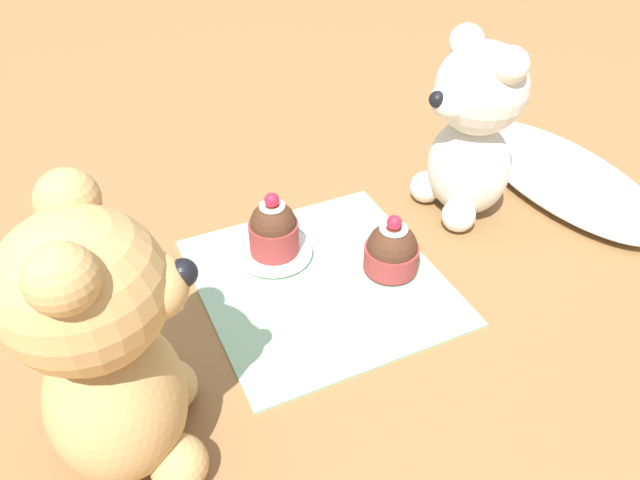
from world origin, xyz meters
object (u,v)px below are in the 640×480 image
teddy_bear_tan (107,350)px  cupcake_near_cream_bear (392,251)px  saucer_plate (275,252)px  cupcake_near_tan_bear (273,229)px  teddy_bear_cream (472,130)px

teddy_bear_tan → cupcake_near_cream_bear: teddy_bear_tan is taller
saucer_plate → cupcake_near_tan_bear: 0.03m
saucer_plate → cupcake_near_tan_bear: cupcake_near_tan_bear is taller
cupcake_near_cream_bear → cupcake_near_tan_bear: 0.13m
teddy_bear_tan → saucer_plate: teddy_bear_tan is taller
teddy_bear_tan → cupcake_near_cream_bear: (-0.10, 0.29, -0.09)m
teddy_bear_tan → cupcake_near_tan_bear: (-0.17, 0.19, -0.08)m
teddy_bear_cream → saucer_plate: 0.26m
cupcake_near_cream_bear → saucer_plate: (-0.07, -0.10, -0.02)m
teddy_bear_tan → saucer_plate: 0.28m
teddy_bear_cream → cupcake_near_cream_bear: 0.17m
cupcake_near_cream_bear → saucer_plate: 0.13m
saucer_plate → cupcake_near_tan_bear: bearing=-153.4°
cupcake_near_cream_bear → cupcake_near_tan_bear: size_ratio=0.91×
cupcake_near_cream_bear → cupcake_near_tan_bear: bearing=-125.6°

